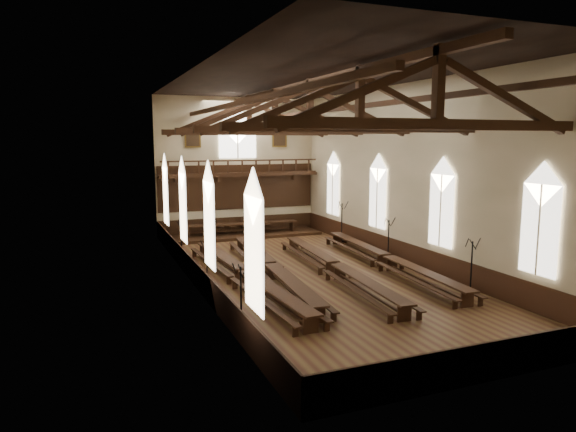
% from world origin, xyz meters
% --- Properties ---
extents(ground, '(26.00, 26.00, 0.00)m').
position_xyz_m(ground, '(0.00, 0.00, 0.00)').
color(ground, brown).
rests_on(ground, ground).
extents(room_walls, '(26.00, 26.00, 26.00)m').
position_xyz_m(room_walls, '(0.00, 0.00, 6.46)').
color(room_walls, beige).
rests_on(room_walls, ground).
extents(wainscot_band, '(12.00, 26.00, 1.20)m').
position_xyz_m(wainscot_band, '(0.00, 0.00, 0.60)').
color(wainscot_band, '#331A0F').
rests_on(wainscot_band, ground).
extents(side_windows, '(11.85, 19.80, 4.50)m').
position_xyz_m(side_windows, '(-0.00, -0.00, 3.74)').
color(side_windows, white).
rests_on(side_windows, room_walls).
extents(end_window, '(2.80, 0.12, 3.80)m').
position_xyz_m(end_window, '(0.00, 12.90, 7.22)').
color(end_window, silver).
rests_on(end_window, room_walls).
extents(minstrels_gallery, '(11.80, 1.24, 3.70)m').
position_xyz_m(minstrels_gallery, '(0.00, 12.66, 3.91)').
color(minstrels_gallery, '#361C11').
rests_on(minstrels_gallery, room_walls).
extents(portraits, '(7.75, 0.09, 1.45)m').
position_xyz_m(portraits, '(0.00, 12.90, 7.10)').
color(portraits, brown).
rests_on(portraits, room_walls).
extents(roof_trusses, '(11.70, 25.70, 2.80)m').
position_xyz_m(roof_trusses, '(0.00, -0.00, 8.22)').
color(roof_trusses, '#361C11').
rests_on(roof_trusses, room_walls).
extents(refectory_row_a, '(1.93, 14.61, 0.77)m').
position_xyz_m(refectory_row_a, '(-3.75, -0.77, 0.56)').
color(refectory_row_a, '#361C11').
rests_on(refectory_row_a, ground).
extents(refectory_row_b, '(2.13, 14.62, 0.76)m').
position_xyz_m(refectory_row_b, '(-2.07, 0.08, 0.56)').
color(refectory_row_b, '#361C11').
rests_on(refectory_row_b, ground).
extents(refectory_row_c, '(2.06, 14.48, 0.75)m').
position_xyz_m(refectory_row_c, '(1.04, -1.05, 0.55)').
color(refectory_row_c, '#361C11').
rests_on(refectory_row_c, ground).
extents(refectory_row_d, '(2.05, 14.56, 0.76)m').
position_xyz_m(refectory_row_d, '(4.42, -0.57, 0.55)').
color(refectory_row_d, '#361C11').
rests_on(refectory_row_d, ground).
extents(dais, '(11.40, 3.07, 0.20)m').
position_xyz_m(dais, '(-0.22, 11.40, 0.10)').
color(dais, '#331A0F').
rests_on(dais, ground).
extents(high_table, '(8.30, 1.37, 0.77)m').
position_xyz_m(high_table, '(-0.22, 11.40, 0.86)').
color(high_table, '#361C11').
rests_on(high_table, dais).
extents(high_chairs, '(4.98, 0.49, 0.98)m').
position_xyz_m(high_chairs, '(-0.22, 12.20, 0.74)').
color(high_chairs, '#361C11').
rests_on(high_chairs, dais).
extents(candelabrum_left_near, '(0.73, 0.75, 2.51)m').
position_xyz_m(candelabrum_left_near, '(-5.55, -6.33, 0.76)').
color(candelabrum_left_near, black).
rests_on(candelabrum_left_near, ground).
extents(candelabrum_left_mid, '(0.68, 0.71, 2.35)m').
position_xyz_m(candelabrum_left_mid, '(-5.55, -0.81, 0.71)').
color(candelabrum_left_mid, black).
rests_on(candelabrum_left_mid, ground).
extents(candelabrum_left_far, '(0.68, 0.70, 2.33)m').
position_xyz_m(candelabrum_left_far, '(-5.55, 5.82, 0.71)').
color(candelabrum_left_far, black).
rests_on(candelabrum_left_far, ground).
extents(candelabrum_right_near, '(0.72, 0.76, 2.50)m').
position_xyz_m(candelabrum_right_near, '(5.55, -5.73, 0.76)').
color(candelabrum_right_near, black).
rests_on(candelabrum_right_near, ground).
extents(candelabrum_right_mid, '(0.70, 0.76, 2.49)m').
position_xyz_m(candelabrum_right_mid, '(5.55, 1.13, 0.76)').
color(candelabrum_right_mid, black).
rests_on(candelabrum_right_mid, ground).
extents(candelabrum_right_far, '(0.83, 0.83, 2.80)m').
position_xyz_m(candelabrum_right_far, '(5.55, 6.92, 0.85)').
color(candelabrum_right_far, black).
rests_on(candelabrum_right_far, ground).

